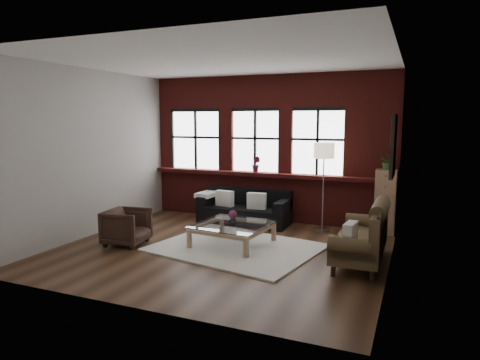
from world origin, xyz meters
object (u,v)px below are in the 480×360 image
at_px(vintage_settee, 360,233).
at_px(vase, 233,220).
at_px(floor_lamp, 323,184).
at_px(dark_sofa, 244,208).
at_px(drawer_chest, 385,202).
at_px(armchair, 127,227).
at_px(coffee_table, 233,235).

bearing_deg(vintage_settee, vase, 178.35).
bearing_deg(floor_lamp, vintage_settee, -60.03).
relative_size(dark_sofa, drawer_chest, 1.52).
height_order(dark_sofa, vintage_settee, vintage_settee).
bearing_deg(drawer_chest, vase, -141.93).
bearing_deg(vintage_settee, drawer_chest, 83.57).
relative_size(vintage_settee, floor_lamp, 0.93).
relative_size(armchair, vase, 5.12).
bearing_deg(armchair, coffee_table, -76.92).
xyz_separation_m(vase, floor_lamp, (1.28, 1.57, 0.50)).
height_order(dark_sofa, coffee_table, dark_sofa).
relative_size(vintage_settee, drawer_chest, 1.40).
relative_size(drawer_chest, floor_lamp, 0.66).
bearing_deg(coffee_table, armchair, -159.22).
height_order(armchair, drawer_chest, drawer_chest).
relative_size(coffee_table, floor_lamp, 0.63).
relative_size(coffee_table, vase, 8.83).
bearing_deg(coffee_table, vintage_settee, -1.65).
bearing_deg(drawer_chest, vintage_settee, -96.43).
height_order(vintage_settee, vase, vintage_settee).
height_order(dark_sofa, armchair, dark_sofa).
height_order(vintage_settee, coffee_table, vintage_settee).
bearing_deg(armchair, drawer_chest, -66.22).
relative_size(dark_sofa, vintage_settee, 1.08).
relative_size(vintage_settee, coffee_table, 1.46).
distance_m(vintage_settee, drawer_chest, 1.99).
distance_m(vintage_settee, armchair, 4.06).
bearing_deg(vase, vintage_settee, -1.65).
xyz_separation_m(vintage_settee, floor_lamp, (-0.94, 1.63, 0.49)).
xyz_separation_m(dark_sofa, vintage_settee, (2.65, -1.66, 0.13)).
bearing_deg(coffee_table, floor_lamp, 50.88).
xyz_separation_m(vintage_settee, coffee_table, (-2.22, 0.06, -0.28)).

